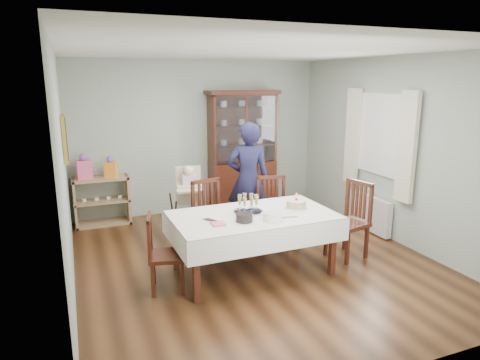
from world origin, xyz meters
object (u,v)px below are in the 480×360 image
chair_end_left (166,268)px  champagne_tray (248,207)px  chair_far_right (273,225)px  birthday_cake (296,204)px  dining_table (253,243)px  sideboard (102,201)px  chair_far_left (213,233)px  woman (248,180)px  high_chair (190,211)px  china_cabinet (242,149)px  gift_bag_pink (84,168)px  chair_end_right (347,235)px  gift_bag_orange (111,168)px

chair_end_left → champagne_tray: (1.07, 0.14, 0.56)m
chair_far_right → birthday_cake: 0.90m
dining_table → birthday_cake: (0.61, 0.02, 0.43)m
sideboard → birthday_cake: bearing=-49.6°
sideboard → chair_far_left: chair_far_left is taller
chair_far_right → chair_end_left: size_ratio=1.10×
woman → birthday_cake: woman is taller
chair_far_left → chair_far_right: chair_far_left is taller
high_chair → china_cabinet: bearing=52.0°
champagne_tray → gift_bag_pink: 3.08m
high_chair → gift_bag_pink: 1.92m
chair_far_right → chair_end_right: chair_end_right is taller
dining_table → chair_far_left: 0.80m
chair_end_right → gift_bag_pink: gift_bag_pink is taller
dining_table → champagne_tray: size_ratio=5.51×
chair_far_left → chair_end_left: bearing=-146.5°
sideboard → birthday_cake: (2.20, -2.58, 0.41)m
chair_far_left → birthday_cake: chair_far_left is taller
woman → birthday_cake: (0.15, -1.22, -0.07)m
sideboard → woman: woman is taller
gift_bag_pink → chair_far_right: bearing=-36.6°
woman → champagne_tray: (-0.49, -1.15, -0.05)m
gift_bag_pink → birthday_cake: bearing=-46.4°
chair_end_left → woman: bearing=-37.8°
dining_table → high_chair: (-0.43, 1.39, 0.06)m
sideboard → gift_bag_orange: 0.58m
chair_end_right → champagne_tray: chair_end_right is taller
chair_end_left → gift_bag_pink: gift_bag_pink is taller
chair_far_left → high_chair: 0.68m
sideboard → chair_far_left: bearing=-54.8°
china_cabinet → chair_far_right: size_ratio=2.20×
chair_far_right → gift_bag_orange: (-2.06, 1.83, 0.66)m
woman → dining_table: bearing=87.6°
gift_bag_orange → gift_bag_pink: bearing=180.0°
chair_end_right → champagne_tray: size_ratio=2.82×
high_chair → sideboard: bearing=144.0°
birthday_cake → china_cabinet: bearing=83.3°
china_cabinet → chair_end_left: 3.42m
sideboard → chair_end_right: (2.98, -2.63, -0.09)m
chair_end_right → birthday_cake: chair_end_right is taller
chair_far_right → woman: 0.78m
champagne_tray → gift_bag_orange: (-1.39, 2.50, 0.13)m
dining_table → woman: size_ratio=1.15×
high_chair → champagne_tray: size_ratio=3.11×
china_cabinet → gift_bag_orange: china_cabinet is taller
high_chair → birthday_cake: high_chair is taller
chair_far_right → high_chair: size_ratio=0.87×
chair_end_left → birthday_cake: size_ratio=3.11×
woman → high_chair: 0.99m
dining_table → high_chair: bearing=107.1°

